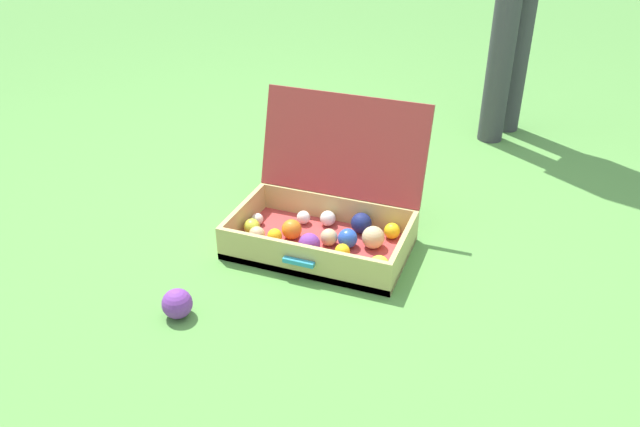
% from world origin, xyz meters
% --- Properties ---
extents(ground_plane, '(16.00, 16.00, 0.00)m').
position_xyz_m(ground_plane, '(0.00, 0.00, 0.00)').
color(ground_plane, '#569342').
extents(open_suitcase, '(0.63, 0.52, 0.49)m').
position_xyz_m(open_suitcase, '(0.02, -0.01, 0.11)').
color(open_suitcase, '#B23838').
rests_on(open_suitcase, ground).
extents(stray_ball_on_grass, '(0.10, 0.10, 0.10)m').
position_xyz_m(stray_ball_on_grass, '(-0.26, -0.58, 0.05)').
color(stray_ball_on_grass, purple).
rests_on(stray_ball_on_grass, ground).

